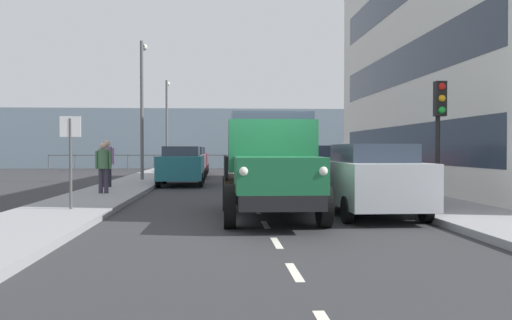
# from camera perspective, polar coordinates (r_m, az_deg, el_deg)

# --- Properties ---
(ground_plane) EXTENTS (80.00, 80.00, 0.00)m
(ground_plane) POSITION_cam_1_polar(r_m,az_deg,el_deg) (22.06, -1.27, -3.03)
(ground_plane) COLOR #2D2D30
(sidewalk_left) EXTENTS (2.40, 43.71, 0.15)m
(sidewalk_left) POSITION_cam_1_polar(r_m,az_deg,el_deg) (22.77, 10.87, -2.73)
(sidewalk_left) COLOR gray
(sidewalk_left) RESTS_ON ground_plane
(sidewalk_right) EXTENTS (2.40, 43.71, 0.15)m
(sidewalk_right) POSITION_cam_1_polar(r_m,az_deg,el_deg) (22.36, -13.63, -2.82)
(sidewalk_right) COLOR gray
(sidewalk_right) RESTS_ON ground_plane
(road_centreline_markings) EXTENTS (0.12, 38.87, 0.01)m
(road_centreline_markings) POSITION_cam_1_polar(r_m,az_deg,el_deg) (21.07, -1.15, -3.22)
(road_centreline_markings) COLOR silver
(road_centreline_markings) RESTS_ON ground_plane
(building_terrace) EXTENTS (6.32, 18.99, 11.58)m
(building_terrace) POSITION_cam_1_polar(r_m,az_deg,el_deg) (23.72, 21.91, 11.22)
(building_terrace) COLOR silver
(building_terrace) RESTS_ON ground_plane
(sea_horizon) EXTENTS (80.00, 0.80, 5.00)m
(sea_horizon) POSITION_cam_1_polar(r_m,az_deg,el_deg) (46.85, -2.62, 2.24)
(sea_horizon) COLOR gray
(sea_horizon) RESTS_ON ground_plane
(seawall_railing) EXTENTS (28.08, 0.08, 1.20)m
(seawall_railing) POSITION_cam_1_polar(r_m,az_deg,el_deg) (43.25, -2.52, 0.23)
(seawall_railing) COLOR #4C5156
(seawall_railing) RESTS_ON ground_plane
(truck_vintage_green) EXTENTS (2.17, 5.64, 2.43)m
(truck_vintage_green) POSITION_cam_1_polar(r_m,az_deg,el_deg) (12.52, 1.58, -0.82)
(truck_vintage_green) COLOR black
(truck_vintage_green) RESTS_ON ground_plane
(car_silver_kerbside_near) EXTENTS (1.91, 4.41, 1.72)m
(car_silver_kerbside_near) POSITION_cam_1_polar(r_m,az_deg,el_deg) (13.56, 11.67, -1.88)
(car_silver_kerbside_near) COLOR #B7BABF
(car_silver_kerbside_near) RESTS_ON ground_plane
(car_navy_kerbside_1) EXTENTS (1.88, 3.86, 1.72)m
(car_navy_kerbside_1) POSITION_cam_1_polar(r_m,az_deg,el_deg) (19.16, 7.07, -1.00)
(car_navy_kerbside_1) COLOR navy
(car_navy_kerbside_1) RESTS_ON ground_plane
(car_teal_oppositeside_0) EXTENTS (1.96, 4.45, 1.72)m
(car_teal_oppositeside_0) POSITION_cam_1_polar(r_m,az_deg,el_deg) (24.69, -7.67, -0.51)
(car_teal_oppositeside_0) COLOR #1E6670
(car_teal_oppositeside_0) RESTS_ON ground_plane
(car_white_oppositeside_1) EXTENTS (1.89, 3.98, 1.72)m
(car_white_oppositeside_1) POSITION_cam_1_polar(r_m,az_deg,el_deg) (30.62, -6.92, -0.20)
(car_white_oppositeside_1) COLOR white
(car_white_oppositeside_1) RESTS_ON ground_plane
(car_maroon_oppositeside_2) EXTENTS (1.90, 4.62, 1.72)m
(car_maroon_oppositeside_2) POSITION_cam_1_polar(r_m,az_deg,el_deg) (36.39, -6.43, 0.02)
(car_maroon_oppositeside_2) COLOR maroon
(car_maroon_oppositeside_2) RESTS_ON ground_plane
(pedestrian_near_railing) EXTENTS (0.53, 0.34, 1.67)m
(pedestrian_near_railing) POSITION_cam_1_polar(r_m,az_deg,el_deg) (18.88, -15.44, -0.35)
(pedestrian_near_railing) COLOR #383342
(pedestrian_near_railing) RESTS_ON sidewalk_right
(pedestrian_in_dark_coat) EXTENTS (0.53, 0.34, 1.79)m
(pedestrian_in_dark_coat) POSITION_cam_1_polar(r_m,az_deg,el_deg) (21.98, -15.08, 0.07)
(pedestrian_in_dark_coat) COLOR black
(pedestrian_in_dark_coat) RESTS_ON sidewalk_right
(traffic_light_near) EXTENTS (0.28, 0.41, 3.20)m
(traffic_light_near) POSITION_cam_1_polar(r_m,az_deg,el_deg) (15.08, 18.36, 4.38)
(traffic_light_near) COLOR black
(traffic_light_near) RESTS_ON sidewalk_left
(lamp_post_promenade) EXTENTS (0.32, 1.14, 6.62)m
(lamp_post_promenade) POSITION_cam_1_polar(r_m,az_deg,el_deg) (27.27, -11.63, 6.33)
(lamp_post_promenade) COLOR #59595B
(lamp_post_promenade) RESTS_ON sidewalk_right
(lamp_post_far) EXTENTS (0.32, 1.14, 6.32)m
(lamp_post_far) POSITION_cam_1_polar(r_m,az_deg,el_deg) (39.95, -9.16, 4.46)
(lamp_post_far) COLOR #59595B
(lamp_post_far) RESTS_ON sidewalk_right
(street_sign) EXTENTS (0.50, 0.07, 2.25)m
(street_sign) POSITION_cam_1_polar(r_m,az_deg,el_deg) (14.13, -18.56, 1.39)
(street_sign) COLOR #4C4C4C
(street_sign) RESTS_ON sidewalk_right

